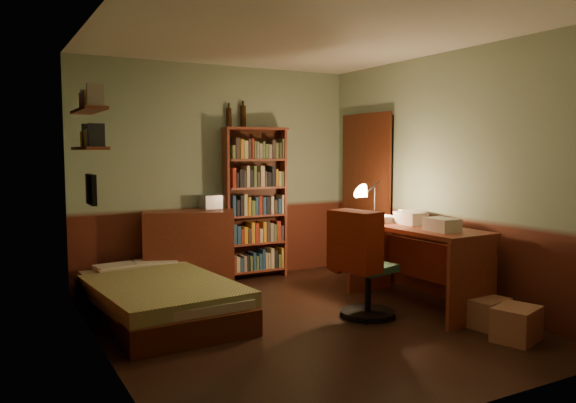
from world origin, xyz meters
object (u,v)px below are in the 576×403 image
desk_lamp (375,195)px  office_chair (368,272)px  bed (157,284)px  cardboard_box_b (486,312)px  bookshelf (255,203)px  cardboard_box_a (517,324)px  desk (415,266)px  mini_stereo (213,201)px  dresser (190,249)px

desk_lamp → office_chair: desk_lamp is taller
bed → cardboard_box_b: (2.50, -1.76, -0.18)m
bookshelf → cardboard_box_a: bookshelf is taller
desk → desk_lamp: bearing=91.0°
desk → mini_stereo: bearing=122.8°
mini_stereo → desk_lamp: bearing=-49.5°
mini_stereo → cardboard_box_b: (1.52, -2.80, -0.85)m
office_chair → bookshelf: bearing=82.2°
cardboard_box_b → dresser: bearing=124.6°
bookshelf → cardboard_box_b: 3.04m
desk_lamp → office_chair: 1.12m
bed → dresser: bearing=52.3°
dresser → bookshelf: 1.00m
dresser → bookshelf: bookshelf is taller
dresser → desk_lamp: 2.19m
dresser → bed: bearing=-102.4°
dresser → desk_lamp: bearing=-13.2°
bed → bookshelf: 1.92m
desk_lamp → bed: bearing=-171.3°
bed → cardboard_box_b: bearing=-37.7°
cardboard_box_a → desk_lamp: bearing=92.2°
mini_stereo → cardboard_box_a: (1.43, -3.19, -0.83)m
mini_stereo → desk: 2.49m
desk_lamp → cardboard_box_a: bearing=-71.6°
office_chair → cardboard_box_a: (0.66, -1.16, -0.29)m
dresser → office_chair: bearing=-37.3°
mini_stereo → bookshelf: bearing=-8.9°
bookshelf → desk: bookshelf is taller
mini_stereo → cardboard_box_a: mini_stereo is taller
bookshelf → office_chair: (0.23, -2.00, -0.50)m
bed → bookshelf: size_ratio=1.11×
dresser → cardboard_box_a: dresser is taller
desk → cardboard_box_a: 1.24m
cardboard_box_a → bookshelf: bearing=105.9°
cardboard_box_a → cardboard_box_b: (0.08, 0.39, -0.01)m
cardboard_box_a → cardboard_box_b: size_ratio=1.05×
bookshelf → cardboard_box_a: size_ratio=4.86×
desk_lamp → mini_stereo: bearing=151.4°
desk_lamp → cardboard_box_b: (0.15, -1.45, -0.97)m
mini_stereo → cardboard_box_a: bearing=-70.5°
cardboard_box_a → office_chair: bearing=119.8°
bed → desk_lamp: size_ratio=3.77×
bed → cardboard_box_a: (2.42, -2.15, -0.16)m
desk_lamp → cardboard_box_a: desk_lamp is taller
cardboard_box_a → bed: bearing=138.3°
cardboard_box_a → mini_stereo: bearing=114.2°
bookshelf → desk_lamp: (0.83, -1.31, 0.17)m
desk_lamp → desk: bearing=-70.4°
mini_stereo → bed: bearing=-137.9°
bookshelf → dresser: bearing=-166.4°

